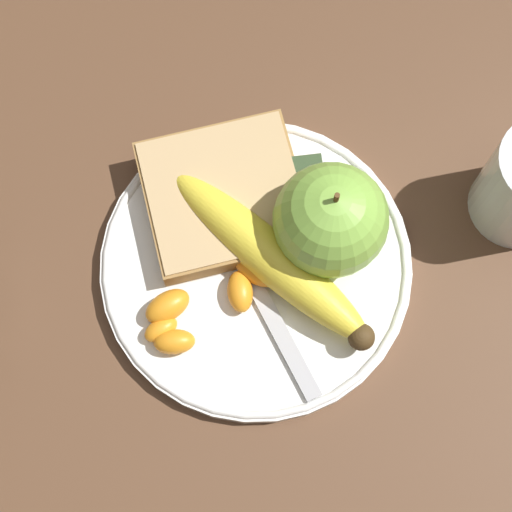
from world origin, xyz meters
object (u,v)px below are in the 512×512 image
apple (331,220)px  bread_slice (224,196)px  jam_packet (298,181)px  banana (272,261)px  fork (250,276)px  plate (256,265)px

apple → bread_slice: (0.07, -0.04, -0.03)m
bread_slice → apple: bearing=152.1°
apple → jam_packet: 0.05m
apple → jam_packet: (0.02, -0.04, -0.03)m
banana → fork: 0.02m
bread_slice → fork: bearing=101.1°
apple → plate: bearing=13.9°
plate → fork: 0.01m
bread_slice → banana: bearing=116.9°
plate → jam_packet: jam_packet is taller
banana → jam_packet: 0.07m
bread_slice → jam_packet: bearing=-174.6°
bread_slice → fork: (-0.01, 0.06, -0.01)m
banana → bread_slice: banana is taller
banana → plate: bearing=-22.4°
banana → fork: size_ratio=0.97×
banana → bread_slice: 0.06m
plate → apple: 0.07m
fork → apple: bearing=-89.3°
plate → apple: apple is taller
plate → banana: bearing=157.6°
bread_slice → jam_packet: 0.06m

